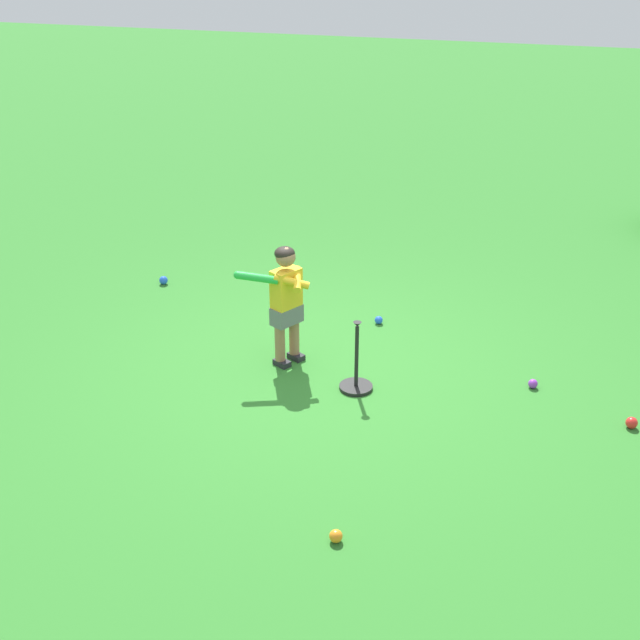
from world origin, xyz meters
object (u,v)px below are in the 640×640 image
(child_batter, at_px, (285,295))
(play_ball_far_right, at_px, (163,280))
(play_ball_near_batter, at_px, (632,423))
(play_ball_center_lawn, at_px, (336,536))
(play_ball_midfield, at_px, (379,320))
(play_ball_behind_batter, at_px, (533,384))
(batting_tee, at_px, (356,378))

(child_batter, distance_m, play_ball_far_right, 2.27)
(play_ball_near_batter, distance_m, play_ball_far_right, 4.91)
(play_ball_center_lawn, distance_m, play_ball_midfield, 3.14)
(play_ball_far_right, bearing_deg, play_ball_center_lawn, 40.10)
(child_batter, height_order, play_ball_near_batter, child_batter)
(child_batter, distance_m, play_ball_behind_batter, 2.21)
(child_batter, height_order, play_ball_center_lawn, child_batter)
(child_batter, distance_m, batting_tee, 0.93)
(play_ball_behind_batter, distance_m, play_ball_far_right, 4.06)
(play_ball_far_right, bearing_deg, play_ball_near_batter, 72.48)
(child_batter, relative_size, play_ball_center_lawn, 12.44)
(child_batter, xyz_separation_m, play_ball_near_batter, (0.24, 2.89, -0.60))
(play_ball_midfield, bearing_deg, play_ball_far_right, -96.42)
(play_ball_center_lawn, distance_m, batting_tee, 1.90)
(play_ball_behind_batter, relative_size, batting_tee, 0.13)
(child_batter, xyz_separation_m, batting_tee, (0.27, 0.70, -0.55))
(play_ball_behind_batter, bearing_deg, play_ball_far_right, -105.43)
(play_ball_behind_batter, relative_size, play_ball_far_right, 0.88)
(play_ball_far_right, relative_size, batting_tee, 0.15)
(child_batter, relative_size, play_ball_behind_batter, 13.51)
(child_batter, relative_size, play_ball_midfield, 13.85)
(play_ball_behind_batter, bearing_deg, child_batter, -85.65)
(child_batter, relative_size, play_ball_near_batter, 11.69)
(play_ball_center_lawn, height_order, batting_tee, batting_tee)
(play_ball_near_batter, xyz_separation_m, play_ball_far_right, (-1.48, -4.68, -0.00))
(play_ball_midfield, bearing_deg, batting_tee, 4.21)
(play_ball_behind_batter, xyz_separation_m, batting_tee, (0.43, -1.41, 0.06))
(play_ball_behind_batter, bearing_deg, play_ball_center_lawn, -24.94)
(play_ball_far_right, xyz_separation_m, batting_tee, (1.51, 2.50, 0.06))
(play_ball_far_right, distance_m, batting_tee, 2.92)
(play_ball_near_batter, distance_m, play_ball_midfield, 2.58)
(play_ball_near_batter, bearing_deg, child_batter, -94.71)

